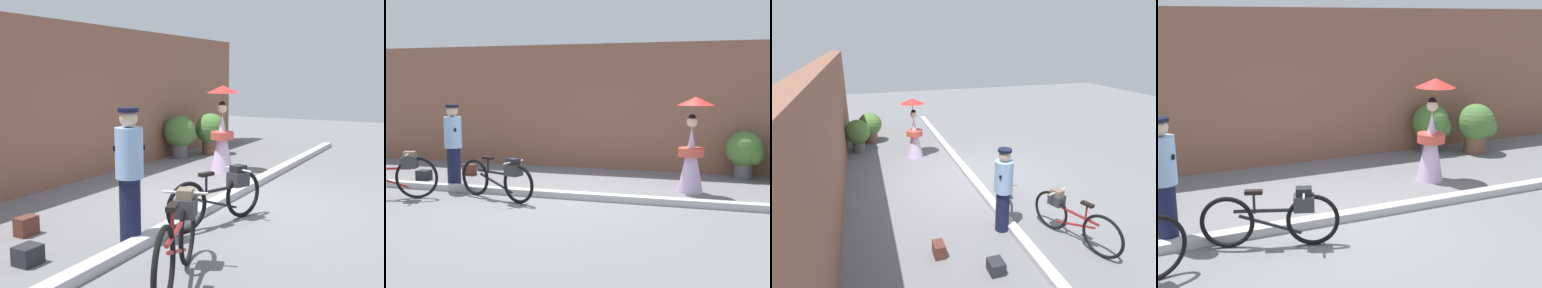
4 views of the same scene
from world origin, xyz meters
The scene contains 11 objects.
ground_plane centered at (0.00, 0.00, 0.00)m, with size 30.00×30.00×0.00m, color slate.
building_wall centered at (0.00, 3.35, 1.52)m, with size 14.00×0.40×3.03m, color brown.
sidewalk_curb centered at (0.00, 0.00, 0.06)m, with size 14.00×0.20×0.12m, color #B2B2B7.
bicycle_near_officer centered at (-1.01, -0.43, 0.41)m, with size 1.68×0.69×0.78m.
bicycle_far_side centered at (-2.93, -0.89, 0.46)m, with size 1.78×0.70×0.86m.
person_officer centered at (-2.28, 0.18, 0.89)m, with size 0.34×0.34×1.66m.
person_with_parasol centered at (2.26, 1.11, 0.87)m, with size 0.70×0.70×1.83m.
potted_plant_by_door centered at (4.21, 2.34, 0.60)m, with size 0.82×0.80×1.06m.
potted_plant_small centered at (3.35, 2.77, 0.60)m, with size 0.81×0.79×1.05m.
backpack_on_pavement centered at (-3.37, 0.76, 0.11)m, with size 0.27×0.24×0.21m.
backpack_spare centered at (-2.69, 1.53, 0.13)m, with size 0.28×0.19×0.24m.
Camera 1 is at (-6.90, -3.24, 2.05)m, focal length 45.21 mm.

